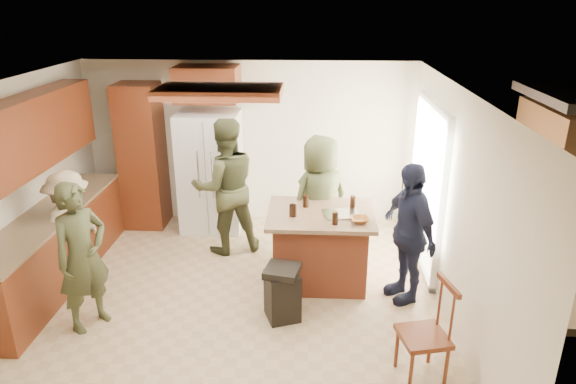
# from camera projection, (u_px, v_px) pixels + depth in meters

# --- Properties ---
(room_shell) EXTENTS (8.00, 5.20, 5.00)m
(room_shell) POSITION_uv_depth(u_px,v_px,m) (560.00, 191.00, 7.03)
(room_shell) COLOR tan
(room_shell) RESTS_ON ground
(person_front_left) EXTENTS (0.69, 0.74, 1.65)m
(person_front_left) POSITION_uv_depth(u_px,v_px,m) (82.00, 257.00, 5.35)
(person_front_left) COLOR #383B22
(person_front_left) RESTS_ON ground
(person_behind_left) EXTENTS (1.07, 0.87, 1.89)m
(person_behind_left) POSITION_uv_depth(u_px,v_px,m) (226.00, 187.00, 6.97)
(person_behind_left) COLOR #3F4427
(person_behind_left) RESTS_ON ground
(person_behind_right) EXTENTS (1.01, 0.92, 1.73)m
(person_behind_right) POSITION_uv_depth(u_px,v_px,m) (320.00, 200.00, 6.75)
(person_behind_right) COLOR #3E4427
(person_behind_right) RESTS_ON ground
(person_side_right) EXTENTS (0.83, 1.10, 1.68)m
(person_side_right) POSITION_uv_depth(u_px,v_px,m) (408.00, 233.00, 5.86)
(person_side_right) COLOR #1B1F36
(person_side_right) RESTS_ON ground
(person_counter) EXTENTS (0.52, 0.98, 1.46)m
(person_counter) POSITION_uv_depth(u_px,v_px,m) (71.00, 229.00, 6.22)
(person_counter) COLOR tan
(person_counter) RESTS_ON ground
(left_cabinetry) EXTENTS (0.64, 3.00, 2.30)m
(left_cabinetry) POSITION_uv_depth(u_px,v_px,m) (44.00, 211.00, 6.16)
(left_cabinetry) COLOR maroon
(left_cabinetry) RESTS_ON ground
(back_wall_units) EXTENTS (1.80, 0.60, 2.45)m
(back_wall_units) POSITION_uv_depth(u_px,v_px,m) (158.00, 139.00, 7.64)
(back_wall_units) COLOR maroon
(back_wall_units) RESTS_ON ground
(refrigerator) EXTENTS (0.90, 0.76, 1.80)m
(refrigerator) POSITION_uv_depth(u_px,v_px,m) (211.00, 172.00, 7.70)
(refrigerator) COLOR white
(refrigerator) RESTS_ON ground
(kitchen_island) EXTENTS (1.28, 1.03, 0.93)m
(kitchen_island) POSITION_uv_depth(u_px,v_px,m) (320.00, 246.00, 6.34)
(kitchen_island) COLOR #AA4A2C
(kitchen_island) RESTS_ON ground
(island_items) EXTENTS (0.95, 0.60, 0.15)m
(island_items) POSITION_uv_depth(u_px,v_px,m) (336.00, 213.00, 6.05)
(island_items) COLOR silver
(island_items) RESTS_ON kitchen_island
(trash_bin) EXTENTS (0.44, 0.44, 0.63)m
(trash_bin) POSITION_uv_depth(u_px,v_px,m) (282.00, 292.00, 5.64)
(trash_bin) COLOR black
(trash_bin) RESTS_ON ground
(spindle_chair) EXTENTS (0.51, 0.51, 0.99)m
(spindle_chair) POSITION_uv_depth(u_px,v_px,m) (425.00, 336.00, 4.70)
(spindle_chair) COLOR maroon
(spindle_chair) RESTS_ON ground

